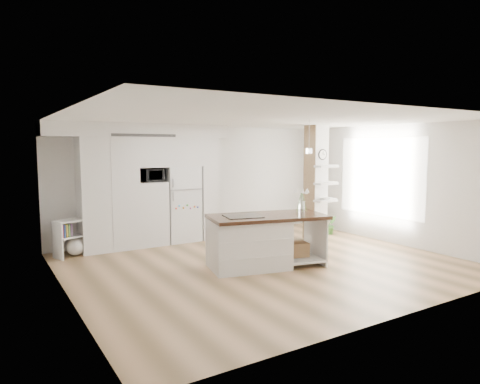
% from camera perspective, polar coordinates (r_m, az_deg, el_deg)
% --- Properties ---
extents(floor, '(7.00, 6.00, 0.01)m').
position_cam_1_polar(floor, '(8.20, 3.38, -9.51)').
color(floor, tan).
rests_on(floor, ground).
extents(room, '(7.04, 6.04, 2.72)m').
position_cam_1_polar(room, '(7.90, 3.47, 3.56)').
color(room, white).
rests_on(room, ground).
extents(cabinet_wall, '(4.00, 0.71, 2.70)m').
position_cam_1_polar(cabinet_wall, '(9.66, -12.91, 1.79)').
color(cabinet_wall, silver).
rests_on(cabinet_wall, floor).
extents(refrigerator, '(0.78, 0.69, 1.75)m').
position_cam_1_polar(refrigerator, '(10.07, -7.87, -1.56)').
color(refrigerator, white).
rests_on(refrigerator, floor).
extents(column, '(0.69, 0.90, 2.70)m').
position_cam_1_polar(column, '(10.31, 10.67, 1.23)').
color(column, silver).
rests_on(column, floor).
extents(window, '(0.00, 2.40, 2.40)m').
position_cam_1_polar(window, '(10.51, 18.20, 1.93)').
color(window, white).
rests_on(window, room).
extents(pendant_light, '(0.12, 0.12, 0.10)m').
position_cam_1_polar(pendant_light, '(9.09, 11.76, 5.43)').
color(pendant_light, white).
rests_on(pendant_light, room).
extents(kitchen_island, '(2.29, 1.46, 1.52)m').
position_cam_1_polar(kitchen_island, '(7.84, 1.99, -6.49)').
color(kitchen_island, silver).
rests_on(kitchen_island, floor).
extents(bookshelf, '(0.72, 0.57, 0.75)m').
position_cam_1_polar(bookshelf, '(9.30, -21.39, -6.00)').
color(bookshelf, silver).
rests_on(bookshelf, floor).
extents(floor_plant_a, '(0.31, 0.28, 0.48)m').
position_cam_1_polar(floor_plant_a, '(11.06, 12.05, -4.30)').
color(floor_plant_a, '#3E7C31').
rests_on(floor_plant_a, floor).
extents(floor_plant_b, '(0.30, 0.30, 0.46)m').
position_cam_1_polar(floor_plant_b, '(11.59, 9.54, -3.83)').
color(floor_plant_b, '#3E7C31').
rests_on(floor_plant_b, floor).
extents(microwave, '(0.54, 0.37, 0.30)m').
position_cam_1_polar(microwave, '(9.67, -11.86, 2.19)').
color(microwave, '#2D2D2D').
rests_on(microwave, cabinet_wall).
extents(shelf_plant, '(0.27, 0.23, 0.30)m').
position_cam_1_polar(shelf_plant, '(10.59, 11.08, 2.28)').
color(shelf_plant, '#3E7C31').
rests_on(shelf_plant, column).
extents(decor_bowl, '(0.22, 0.22, 0.05)m').
position_cam_1_polar(decor_bowl, '(10.12, 11.18, -0.86)').
color(decor_bowl, white).
rests_on(decor_bowl, column).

